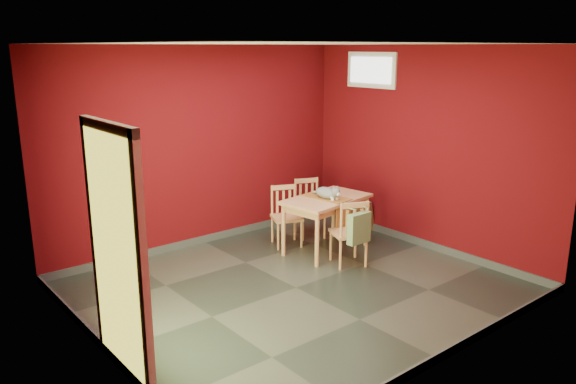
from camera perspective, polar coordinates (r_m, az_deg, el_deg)
ground at (r=6.51m, az=0.83°, el=-9.69°), size 4.50×4.50×0.00m
room_shell at (r=6.49m, az=0.83°, el=-9.29°), size 4.50×4.50×4.50m
doorway at (r=4.69m, az=-17.14°, el=-5.39°), size 0.06×1.01×2.13m
window at (r=8.21m, az=8.44°, el=12.16°), size 0.05×0.90×0.50m
outlet_plate at (r=8.81m, az=0.44°, el=-1.06°), size 0.08×0.02×0.12m
dining_table at (r=7.46m, az=3.91°, el=-1.25°), size 1.26×0.85×0.74m
table_runner at (r=7.37m, az=4.50°, el=-1.12°), size 0.40×0.70×0.33m
chair_far_left at (r=7.74m, az=-0.22°, el=-2.36°), size 0.50×0.50×0.82m
chair_far_right at (r=8.10m, az=2.16°, el=-1.56°), size 0.50×0.50×0.83m
chair_near at (r=7.04m, az=6.31°, el=-4.04°), size 0.52×0.52×0.85m
tote_bag at (r=6.84m, az=7.22°, el=-3.65°), size 0.32×0.19×0.44m
cat at (r=7.37m, az=3.93°, el=0.13°), size 0.34×0.46×0.20m
picture_frame at (r=8.58m, az=7.40°, el=-2.14°), size 0.16×0.45×0.45m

